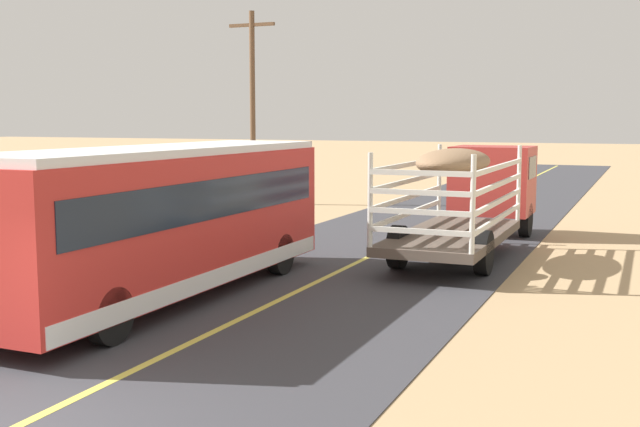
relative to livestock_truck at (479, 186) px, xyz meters
name	(u,v)px	position (x,y,z in m)	size (l,w,h in m)	color
livestock_truck	(479,186)	(0.00, 0.00, 0.00)	(2.53, 9.70, 3.02)	#B2332D
bus	(164,217)	(-4.60, -9.65, -0.04)	(2.54, 10.00, 3.21)	red
power_pole_mid	(253,102)	(-11.66, 7.44, 2.75)	(2.20, 0.24, 8.49)	brown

